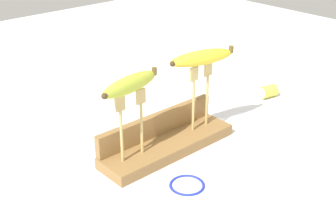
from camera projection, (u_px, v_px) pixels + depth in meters
ground_plane at (168, 150)px, 1.18m from camera, size 3.00×3.00×0.00m
wooden_board at (168, 146)px, 1.17m from camera, size 0.37×0.11×0.03m
board_backstop at (157, 124)px, 1.18m from camera, size 0.37×0.02×0.06m
fork_stand_left at (132, 120)px, 1.05m from camera, size 0.08×0.01×0.17m
fork_stand_right at (202, 91)px, 1.19m from camera, size 0.08×0.01×0.18m
banana_raised_left at (131, 85)px, 1.02m from camera, size 0.17×0.06×0.04m
banana_raised_right at (203, 58)px, 1.15m from camera, size 0.19×0.08×0.04m
banana_chunk_near at (268, 91)px, 1.47m from camera, size 0.06×0.05×0.04m
wire_coil at (187, 184)px, 1.04m from camera, size 0.08×0.08×0.01m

